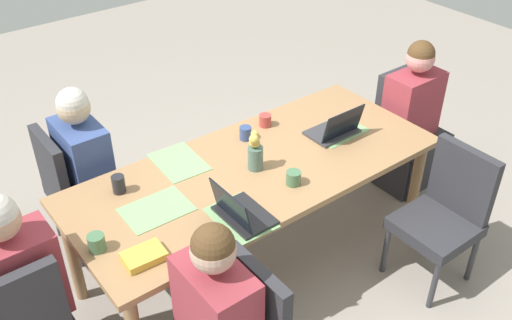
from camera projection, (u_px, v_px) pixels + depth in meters
ground_plane at (256, 259)px, 3.85m from camera, size 10.00×10.00×0.00m
dining_table at (256, 177)px, 3.46m from camera, size 2.27×0.96×0.76m
chair_head_right_left_near at (405, 122)px, 4.34m from camera, size 0.44×0.44×0.90m
person_head_right_left_near at (408, 126)px, 4.25m from camera, size 0.40×0.36×1.19m
person_head_left_left_mid at (26, 304)px, 2.85m from camera, size 0.40×0.36×1.19m
chair_far_left_far at (75, 185)px, 3.70m from camera, size 0.44×0.44×0.90m
person_far_left_far at (89, 182)px, 3.68m from camera, size 0.36×0.40×1.19m
chair_near_right_mid at (445, 210)px, 3.49m from camera, size 0.44×0.44×0.90m
flower_vase at (255, 151)px, 3.34m from camera, size 0.09×0.09×0.26m
placemat_head_right_left_near at (337, 131)px, 3.74m from camera, size 0.37×0.27×0.00m
placemat_head_left_left_mid at (157, 209)px, 3.09m from camera, size 0.37×0.27×0.00m
placemat_far_left_far at (179, 162)px, 3.46m from camera, size 0.28×0.37×0.00m
placemat_near_right_near at (241, 218)px, 3.03m from camera, size 0.27×0.37×0.00m
laptop_near_right_near at (240, 212)px, 3.00m from camera, size 0.22×0.32×0.21m
laptop_head_right_left_near at (336, 130)px, 3.68m from camera, size 0.32×0.22×0.21m
coffee_mug_near_left at (119, 184)px, 3.19m from camera, size 0.07×0.07×0.10m
coffee_mug_near_right at (245, 133)px, 3.65m from camera, size 0.08×0.08×0.09m
coffee_mug_centre_left at (97, 243)px, 2.81m from camera, size 0.09×0.09×0.09m
coffee_mug_centre_right at (293, 178)px, 3.26m from camera, size 0.09×0.09×0.08m
coffee_mug_far_left at (265, 120)px, 3.78m from camera, size 0.08×0.08×0.08m
book_red_cover at (144, 256)px, 2.77m from camera, size 0.21×0.15×0.04m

